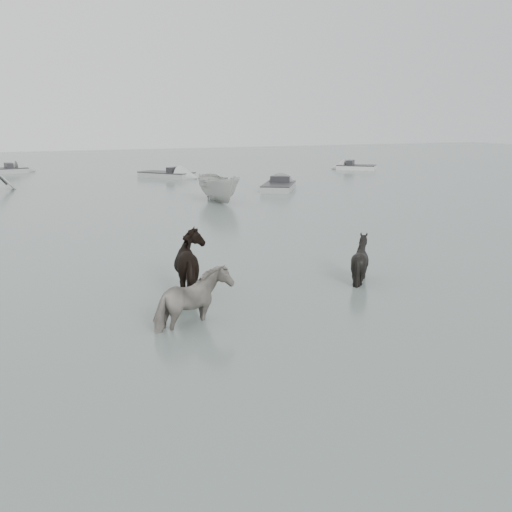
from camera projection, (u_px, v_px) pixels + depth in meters
name	position (u px, v px, depth m)	size (l,w,h in m)	color
ground	(291.00, 304.00, 14.59)	(140.00, 140.00, 0.00)	#53625C
pony_pinto	(192.00, 290.00, 13.01)	(0.80, 1.76, 1.48)	black
pony_dark	(197.00, 259.00, 15.33)	(1.69, 1.44, 1.70)	black
pony_black	(361.00, 253.00, 16.63)	(1.17, 1.32, 1.45)	black
boat_small	(219.00, 186.00, 31.86)	(1.49, 3.97, 1.53)	#B5B6B0
skiff_port	(279.00, 184.00, 36.97)	(5.13, 1.60, 0.75)	#949693
skiff_mid	(166.00, 172.00, 44.51)	(5.40, 1.60, 0.75)	#9A9C9A
skiff_star	(357.00, 165.00, 50.91)	(4.13, 1.60, 0.75)	beige
skiff_far	(0.00, 168.00, 47.77)	(5.30, 1.60, 0.75)	#949694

